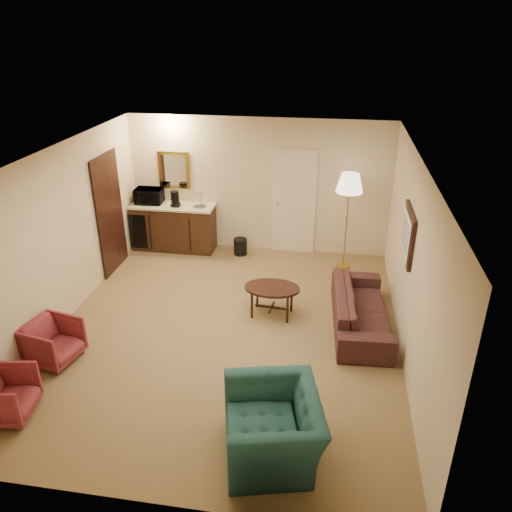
{
  "coord_description": "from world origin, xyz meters",
  "views": [
    {
      "loc": [
        1.41,
        -6.09,
        4.2
      ],
      "look_at": [
        0.36,
        0.5,
        1.02
      ],
      "focal_mm": 35.0,
      "sensor_mm": 36.0,
      "label": 1
    }
  ],
  "objects_px": {
    "rose_chair_near": "(52,340)",
    "rose_chair_far": "(4,393)",
    "waste_bin": "(240,246)",
    "floor_lamp": "(347,222)",
    "microwave": "(149,194)",
    "sofa": "(361,303)",
    "teal_armchair": "(273,418)",
    "coffee_table": "(272,301)",
    "wetbar_cabinet": "(174,227)",
    "coffee_maker": "(175,199)"
  },
  "relations": [
    {
      "from": "teal_armchair",
      "to": "waste_bin",
      "type": "height_order",
      "value": "teal_armchair"
    },
    {
      "from": "floor_lamp",
      "to": "microwave",
      "type": "bearing_deg",
      "value": 174.55
    },
    {
      "from": "teal_armchair",
      "to": "microwave",
      "type": "distance_m",
      "value": 5.88
    },
    {
      "from": "coffee_table",
      "to": "coffee_maker",
      "type": "relative_size",
      "value": 2.83
    },
    {
      "from": "rose_chair_near",
      "to": "coffee_table",
      "type": "height_order",
      "value": "rose_chair_near"
    },
    {
      "from": "sofa",
      "to": "coffee_maker",
      "type": "relative_size",
      "value": 6.63
    },
    {
      "from": "wetbar_cabinet",
      "to": "waste_bin",
      "type": "distance_m",
      "value": 1.38
    },
    {
      "from": "waste_bin",
      "to": "coffee_maker",
      "type": "height_order",
      "value": "coffee_maker"
    },
    {
      "from": "teal_armchair",
      "to": "coffee_maker",
      "type": "xyz_separation_m",
      "value": [
        -2.53,
        4.86,
        0.58
      ]
    },
    {
      "from": "rose_chair_near",
      "to": "waste_bin",
      "type": "relative_size",
      "value": 1.99
    },
    {
      "from": "wetbar_cabinet",
      "to": "floor_lamp",
      "type": "relative_size",
      "value": 0.91
    },
    {
      "from": "waste_bin",
      "to": "floor_lamp",
      "type": "bearing_deg",
      "value": -7.13
    },
    {
      "from": "sofa",
      "to": "teal_armchair",
      "type": "relative_size",
      "value": 1.8
    },
    {
      "from": "teal_armchair",
      "to": "coffee_table",
      "type": "distance_m",
      "value": 2.78
    },
    {
      "from": "coffee_table",
      "to": "waste_bin",
      "type": "height_order",
      "value": "coffee_table"
    },
    {
      "from": "coffee_table",
      "to": "sofa",
      "type": "bearing_deg",
      "value": -4.54
    },
    {
      "from": "sofa",
      "to": "coffee_table",
      "type": "distance_m",
      "value": 1.36
    },
    {
      "from": "wetbar_cabinet",
      "to": "teal_armchair",
      "type": "height_order",
      "value": "teal_armchair"
    },
    {
      "from": "rose_chair_far",
      "to": "waste_bin",
      "type": "bearing_deg",
      "value": -30.39
    },
    {
      "from": "sofa",
      "to": "wetbar_cabinet",
      "type": "bearing_deg",
      "value": 54.2
    },
    {
      "from": "sofa",
      "to": "floor_lamp",
      "type": "xyz_separation_m",
      "value": [
        -0.25,
        1.97,
        0.51
      ]
    },
    {
      "from": "teal_armchair",
      "to": "floor_lamp",
      "type": "xyz_separation_m",
      "value": [
        0.73,
        4.6,
        0.41
      ]
    },
    {
      "from": "microwave",
      "to": "rose_chair_near",
      "type": "bearing_deg",
      "value": -92.06
    },
    {
      "from": "coffee_maker",
      "to": "floor_lamp",
      "type": "bearing_deg",
      "value": 7.08
    },
    {
      "from": "floor_lamp",
      "to": "waste_bin",
      "type": "bearing_deg",
      "value": 172.87
    },
    {
      "from": "rose_chair_far",
      "to": "floor_lamp",
      "type": "bearing_deg",
      "value": -49.61
    },
    {
      "from": "coffee_table",
      "to": "microwave",
      "type": "bearing_deg",
      "value": 140.84
    },
    {
      "from": "coffee_table",
      "to": "coffee_maker",
      "type": "xyz_separation_m",
      "value": [
        -2.17,
        2.12,
        0.83
      ]
    },
    {
      "from": "sofa",
      "to": "rose_chair_near",
      "type": "bearing_deg",
      "value": 106.72
    },
    {
      "from": "coffee_table",
      "to": "floor_lamp",
      "type": "distance_m",
      "value": 2.26
    },
    {
      "from": "teal_armchair",
      "to": "coffee_maker",
      "type": "bearing_deg",
      "value": -166.32
    },
    {
      "from": "coffee_table",
      "to": "microwave",
      "type": "relative_size",
      "value": 1.61
    },
    {
      "from": "sofa",
      "to": "floor_lamp",
      "type": "relative_size",
      "value": 1.11
    },
    {
      "from": "rose_chair_near",
      "to": "rose_chair_far",
      "type": "relative_size",
      "value": 1.03
    },
    {
      "from": "coffee_table",
      "to": "waste_bin",
      "type": "xyz_separation_m",
      "value": [
        -0.9,
        2.11,
        -0.08
      ]
    },
    {
      "from": "sofa",
      "to": "microwave",
      "type": "xyz_separation_m",
      "value": [
        -4.08,
        2.33,
        0.71
      ]
    },
    {
      "from": "sofa",
      "to": "microwave",
      "type": "relative_size",
      "value": 3.78
    },
    {
      "from": "rose_chair_near",
      "to": "coffee_maker",
      "type": "distance_m",
      "value": 3.85
    },
    {
      "from": "waste_bin",
      "to": "coffee_maker",
      "type": "xyz_separation_m",
      "value": [
        -1.27,
        0.01,
        0.91
      ]
    },
    {
      "from": "rose_chair_near",
      "to": "coffee_maker",
      "type": "bearing_deg",
      "value": 2.73
    },
    {
      "from": "rose_chair_near",
      "to": "microwave",
      "type": "distance_m",
      "value": 3.91
    },
    {
      "from": "rose_chair_near",
      "to": "wetbar_cabinet",
      "type": "bearing_deg",
      "value": 4.11
    },
    {
      "from": "rose_chair_near",
      "to": "coffee_table",
      "type": "xyz_separation_m",
      "value": [
        2.75,
        1.61,
        -0.08
      ]
    },
    {
      "from": "coffee_table",
      "to": "waste_bin",
      "type": "relative_size",
      "value": 2.64
    },
    {
      "from": "teal_armchair",
      "to": "coffee_table",
      "type": "bearing_deg",
      "value": 173.76
    },
    {
      "from": "waste_bin",
      "to": "coffee_maker",
      "type": "bearing_deg",
      "value": 179.56
    },
    {
      "from": "floor_lamp",
      "to": "rose_chair_near",
      "type": "bearing_deg",
      "value": -138.0
    },
    {
      "from": "teal_armchair",
      "to": "rose_chair_far",
      "type": "height_order",
      "value": "teal_armchair"
    },
    {
      "from": "sofa",
      "to": "teal_armchair",
      "type": "bearing_deg",
      "value": 156.14
    },
    {
      "from": "wetbar_cabinet",
      "to": "rose_chair_near",
      "type": "height_order",
      "value": "wetbar_cabinet"
    }
  ]
}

